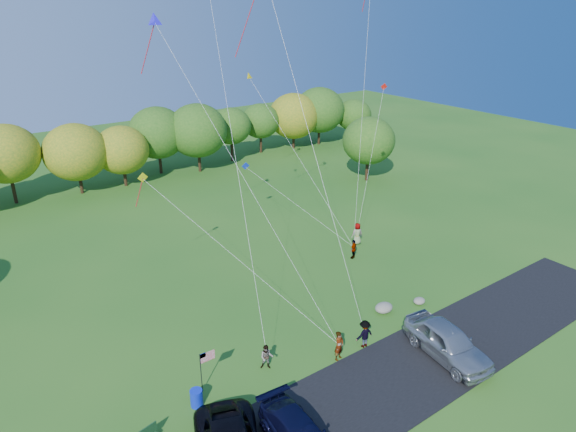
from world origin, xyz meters
The scene contains 13 objects.
ground centered at (0.00, 0.00, 0.00)m, with size 140.00×140.00×0.00m, color #235C1A.
asphalt_lane centered at (0.00, -4.00, 0.03)m, with size 44.00×6.00×0.06m, color black.
treeline centered at (-2.00, 36.04, 4.69)m, with size 74.68×27.38×8.36m.
minivan_silver centered at (5.10, -4.38, 1.06)m, with size 2.35×5.85×1.99m, color #9EA2A9.
flyer_a centered at (-0.16, -0.80, 0.93)m, with size 0.68×0.45×1.87m, color #4C4C59.
flyer_b centered at (-4.04, 0.98, 0.77)m, with size 0.75×0.58×1.54m, color #4C4C59.
flyer_c centered at (1.88, -0.80, 0.90)m, with size 1.16×0.67×1.80m, color #4C4C59.
flyer_d centered at (9.27, 8.21, 0.82)m, with size 0.97×0.40×1.65m, color #4C4C59.
flyer_e centered at (11.33, 10.01, 0.96)m, with size 0.94×0.61×1.92m, color #4C4C59.
trash_barrel centered at (-8.62, 0.65, 0.49)m, with size 0.65×0.65×0.98m, color #0D25C6.
flag_assembly centered at (-7.65, 1.44, 1.82)m, with size 0.90×0.58×2.43m.
boulder_near centered at (5.57, 1.14, 0.33)m, with size 1.31×1.03×0.65m, color slate.
boulder_far centered at (8.31, 0.42, 0.23)m, with size 0.88×0.73×0.46m, color gray.
Camera 1 is at (-16.96, -18.99, 19.47)m, focal length 32.00 mm.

